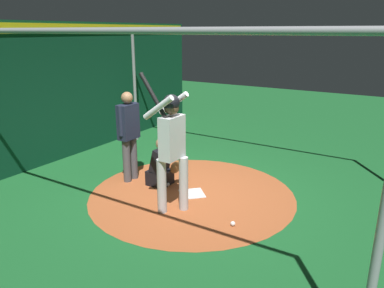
{
  "coord_description": "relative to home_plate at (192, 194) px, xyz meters",
  "views": [
    {
      "loc": [
        3.22,
        -5.19,
        2.83
      ],
      "look_at": [
        0.0,
        0.0,
        0.95
      ],
      "focal_mm": 34.57,
      "sensor_mm": 36.0,
      "label": 1
    }
  ],
  "objects": [
    {
      "name": "catcher",
      "position": [
        -0.72,
        0.07,
        0.35
      ],
      "size": [
        0.58,
        0.4,
        0.93
      ],
      "color": "black",
      "rests_on": "ground"
    },
    {
      "name": "umpire",
      "position": [
        -1.39,
        -0.06,
        0.97
      ],
      "size": [
        0.22,
        0.49,
        1.75
      ],
      "color": "#4C4C51",
      "rests_on": "ground"
    },
    {
      "name": "dirt_circle",
      "position": [
        0.0,
        0.0,
        -0.01
      ],
      "size": [
        3.67,
        3.67,
        0.01
      ],
      "primitive_type": "cylinder",
      "color": "#AD562D",
      "rests_on": "ground"
    },
    {
      "name": "batter",
      "position": [
        0.06,
        -0.7,
        1.17
      ],
      "size": [
        0.68,
        0.49,
        2.24
      ],
      "color": "#BCBCC0",
      "rests_on": "ground"
    },
    {
      "name": "cage_frame",
      "position": [
        0.0,
        0.0,
        2.05
      ],
      "size": [
        6.34,
        4.49,
        2.86
      ],
      "color": "gray",
      "rests_on": "ground"
    },
    {
      "name": "back_wall",
      "position": [
        -3.65,
        0.0,
        1.51
      ],
      "size": [
        0.23,
        10.2,
        3.02
      ],
      "color": "#0C3D26",
      "rests_on": "ground"
    },
    {
      "name": "baseball_0",
      "position": [
        -0.57,
        0.05,
        0.03
      ],
      "size": [
        0.07,
        0.07,
        0.07
      ],
      "primitive_type": "sphere",
      "color": "white",
      "rests_on": "dirt_circle"
    },
    {
      "name": "baseball_1",
      "position": [
        1.12,
        -0.64,
        0.03
      ],
      "size": [
        0.07,
        0.07,
        0.07
      ],
      "primitive_type": "sphere",
      "color": "white",
      "rests_on": "dirt_circle"
    },
    {
      "name": "ground_plane",
      "position": [
        0.0,
        0.0,
        -0.01
      ],
      "size": [
        26.2,
        26.2,
        0.0
      ],
      "primitive_type": "plane",
      "color": "#195B28"
    },
    {
      "name": "home_plate",
      "position": [
        0.0,
        0.0,
        0.0
      ],
      "size": [
        0.59,
        0.59,
        0.01
      ],
      "primitive_type": "cube",
      "rotation": [
        0.0,
        0.0,
        0.79
      ],
      "color": "white",
      "rests_on": "dirt_circle"
    }
  ]
}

